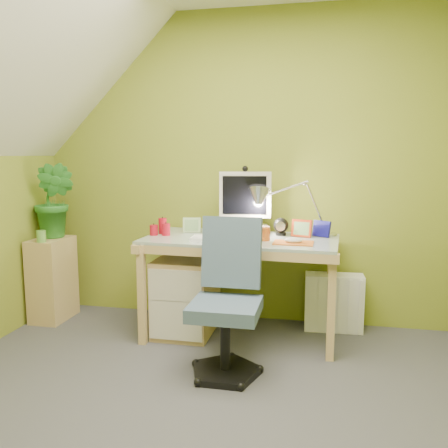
% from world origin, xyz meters
% --- Properties ---
extents(floor, '(3.20, 3.20, 0.01)m').
position_xyz_m(floor, '(0.00, 0.00, -0.01)').
color(floor, '#46464B').
rests_on(floor, ground).
extents(wall_back, '(3.20, 0.01, 2.40)m').
position_xyz_m(wall_back, '(0.00, 1.60, 1.20)').
color(wall_back, olive).
rests_on(wall_back, floor).
extents(desk, '(1.38, 0.74, 0.73)m').
position_xyz_m(desk, '(0.08, 1.20, 0.36)').
color(desk, tan).
rests_on(desk, floor).
extents(monitor, '(0.40, 0.27, 0.51)m').
position_xyz_m(monitor, '(0.08, 1.38, 0.98)').
color(monitor, beige).
rests_on(monitor, desk).
extents(speaker_left, '(0.11, 0.11, 0.11)m').
position_xyz_m(speaker_left, '(-0.19, 1.36, 0.78)').
color(speaker_left, black).
rests_on(speaker_left, desk).
extents(speaker_right, '(0.12, 0.12, 0.13)m').
position_xyz_m(speaker_right, '(0.35, 1.36, 0.79)').
color(speaker_right, black).
rests_on(speaker_right, desk).
extents(keyboard, '(0.48, 0.17, 0.02)m').
position_xyz_m(keyboard, '(-0.00, 1.06, 0.74)').
color(keyboard, white).
rests_on(keyboard, desk).
extents(mousepad, '(0.27, 0.19, 0.01)m').
position_xyz_m(mousepad, '(0.46, 1.06, 0.73)').
color(mousepad, '#BB5B1D').
rests_on(mousepad, desk).
extents(mouse, '(0.13, 0.10, 0.04)m').
position_xyz_m(mouse, '(0.46, 1.06, 0.75)').
color(mouse, silver).
rests_on(mouse, mousepad).
extents(amber_tumbler, '(0.08, 0.08, 0.10)m').
position_xyz_m(amber_tumbler, '(0.26, 1.12, 0.77)').
color(amber_tumbler, '#924615').
rests_on(amber_tumbler, desk).
extents(candle_cluster, '(0.16, 0.14, 0.12)m').
position_xyz_m(candle_cluster, '(-0.52, 1.21, 0.78)').
color(candle_cluster, '#B60F22').
rests_on(candle_cluster, desk).
extents(photo_frame_red, '(0.15, 0.06, 0.12)m').
position_xyz_m(photo_frame_red, '(0.50, 1.32, 0.79)').
color(photo_frame_red, '#BF3714').
rests_on(photo_frame_red, desk).
extents(photo_frame_blue, '(0.12, 0.09, 0.12)m').
position_xyz_m(photo_frame_blue, '(0.64, 1.36, 0.78)').
color(photo_frame_blue, navy).
rests_on(photo_frame_blue, desk).
extents(photo_frame_green, '(0.13, 0.05, 0.11)m').
position_xyz_m(photo_frame_green, '(-0.32, 1.34, 0.78)').
color(photo_frame_green, '#9CBD82').
rests_on(photo_frame_green, desk).
extents(desk_lamp, '(0.55, 0.26, 0.58)m').
position_xyz_m(desk_lamp, '(0.53, 1.38, 1.02)').
color(desk_lamp, '#B3B3B7').
rests_on(desk_lamp, desk).
extents(side_ledge, '(0.24, 0.37, 0.65)m').
position_xyz_m(side_ledge, '(-1.45, 1.24, 0.33)').
color(side_ledge, tan).
rests_on(side_ledge, floor).
extents(potted_plant, '(0.35, 0.30, 0.59)m').
position_xyz_m(potted_plant, '(-1.43, 1.29, 0.95)').
color(potted_plant, '#2C7627').
rests_on(potted_plant, side_ledge).
extents(green_cup, '(0.08, 0.08, 0.09)m').
position_xyz_m(green_cup, '(-1.43, 1.09, 0.70)').
color(green_cup, '#6BA846').
rests_on(green_cup, side_ledge).
extents(task_chair, '(0.46, 0.46, 0.83)m').
position_xyz_m(task_chair, '(0.10, 0.56, 0.41)').
color(task_chair, '#43586F').
rests_on(task_chair, floor).
extents(radiator, '(0.43, 0.19, 0.43)m').
position_xyz_m(radiator, '(0.74, 1.46, 0.21)').
color(radiator, white).
rests_on(radiator, floor).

